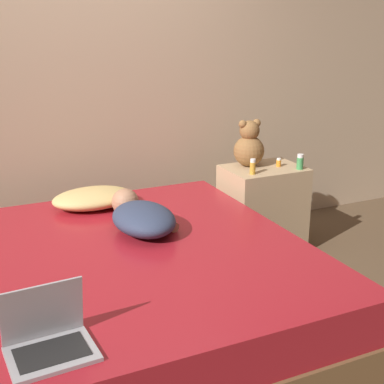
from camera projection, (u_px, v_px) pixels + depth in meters
name	position (u px, v px, depth m)	size (l,w,h in m)	color
ground_plane	(141.00, 333.00, 2.95)	(12.00, 12.00, 0.00)	brown
wall_back	(73.00, 73.00, 3.64)	(8.00, 0.06, 2.60)	tan
bed	(140.00, 292.00, 2.87)	(1.74, 1.97, 0.51)	brown
nightstand	(262.00, 209.00, 3.94)	(0.56, 0.42, 0.63)	tan
pillow	(93.00, 198.00, 3.39)	(0.52, 0.35, 0.12)	tan
person_lying	(141.00, 216.00, 3.02)	(0.35, 0.63, 0.17)	#2D3851
laptop	(48.00, 338.00, 1.91)	(0.32, 0.25, 0.24)	#9E9EA3
teddy_bear	(249.00, 146.00, 3.84)	(0.22, 0.22, 0.34)	brown
bottle_orange	(279.00, 162.00, 3.86)	(0.03, 0.03, 0.06)	orange
bottle_green	(300.00, 162.00, 3.78)	(0.05, 0.05, 0.11)	#3D8E4C
bottle_amber	(253.00, 167.00, 3.66)	(0.04, 0.04, 0.11)	gold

